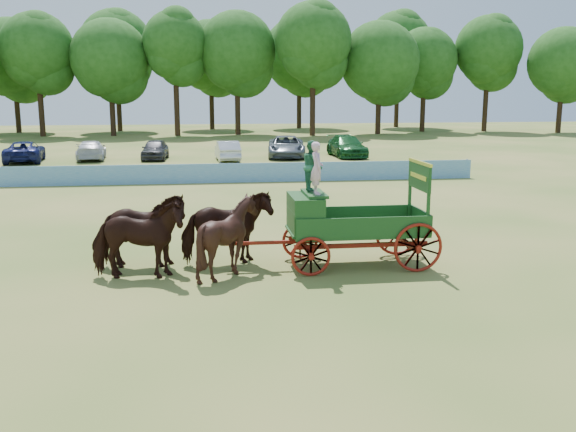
# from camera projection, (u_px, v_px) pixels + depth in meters

# --- Properties ---
(ground) EXTENTS (160.00, 160.00, 0.00)m
(ground) POSITION_uv_depth(u_px,v_px,m) (325.00, 272.00, 17.80)
(ground) COLOR #9C8646
(ground) RESTS_ON ground
(horse_lead_left) EXTENTS (2.63, 1.35, 2.15)m
(horse_lead_left) POSITION_uv_depth(u_px,v_px,m) (138.00, 240.00, 16.99)
(horse_lead_left) COLOR black
(horse_lead_left) RESTS_ON ground
(horse_lead_right) EXTENTS (2.58, 1.24, 2.15)m
(horse_lead_right) POSITION_uv_depth(u_px,v_px,m) (141.00, 231.00, 18.06)
(horse_lead_right) COLOR black
(horse_lead_right) RESTS_ON ground
(horse_wheel_left) EXTENTS (2.12, 1.93, 2.15)m
(horse_wheel_left) POSITION_uv_depth(u_px,v_px,m) (228.00, 237.00, 17.31)
(horse_wheel_left) COLOR black
(horse_wheel_left) RESTS_ON ground
(horse_wheel_right) EXTENTS (2.70, 1.54, 2.15)m
(horse_wheel_right) POSITION_uv_depth(u_px,v_px,m) (227.00, 228.00, 18.38)
(horse_wheel_right) COLOR black
(horse_wheel_right) RESTS_ON ground
(farm_dray) EXTENTS (6.00, 2.00, 3.59)m
(farm_dray) POSITION_uv_depth(u_px,v_px,m) (333.00, 213.00, 18.17)
(farm_dray) COLOR maroon
(farm_dray) RESTS_ON ground
(sponsor_banner) EXTENTS (26.00, 0.08, 1.05)m
(sponsor_banner) POSITION_uv_depth(u_px,v_px,m) (244.00, 173.00, 35.07)
(sponsor_banner) COLOR #2173B5
(sponsor_banner) RESTS_ON ground
(parked_cars) EXTENTS (35.85, 7.12, 1.61)m
(parked_cars) POSITION_uv_depth(u_px,v_px,m) (144.00, 150.00, 46.15)
(parked_cars) COLOR silver
(parked_cars) RESTS_ON ground
(treeline) EXTENTS (90.28, 23.57, 15.39)m
(treeline) POSITION_uv_depth(u_px,v_px,m) (197.00, 53.00, 74.39)
(treeline) COLOR #382314
(treeline) RESTS_ON ground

